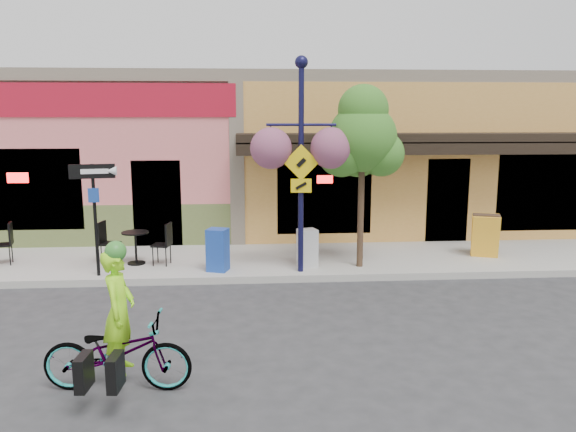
{
  "coord_description": "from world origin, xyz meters",
  "views": [
    {
      "loc": [
        -0.71,
        -10.58,
        3.43
      ],
      "look_at": [
        0.07,
        0.5,
        1.4
      ],
      "focal_mm": 35.0,
      "sensor_mm": 36.0,
      "label": 1
    }
  ],
  "objects_px": {
    "newspaper_box_blue": "(218,250)",
    "street_tree": "(362,176)",
    "building": "(271,151)",
    "cyclist_rider": "(120,331)",
    "bicycle": "(117,353)",
    "one_way_sign": "(95,221)",
    "newspaper_box_grey": "(307,248)",
    "lamp_post": "(301,167)"
  },
  "relations": [
    {
      "from": "cyclist_rider",
      "to": "newspaper_box_blue",
      "type": "height_order",
      "value": "cyclist_rider"
    },
    {
      "from": "building",
      "to": "one_way_sign",
      "type": "relative_size",
      "value": 7.92
    },
    {
      "from": "lamp_post",
      "to": "newspaper_box_blue",
      "type": "height_order",
      "value": "lamp_post"
    },
    {
      "from": "cyclist_rider",
      "to": "street_tree",
      "type": "distance_m",
      "value": 6.54
    },
    {
      "from": "street_tree",
      "to": "one_way_sign",
      "type": "bearing_deg",
      "value": -176.66
    },
    {
      "from": "bicycle",
      "to": "newspaper_box_grey",
      "type": "bearing_deg",
      "value": -25.72
    },
    {
      "from": "building",
      "to": "newspaper_box_grey",
      "type": "relative_size",
      "value": 22.18
    },
    {
      "from": "cyclist_rider",
      "to": "lamp_post",
      "type": "height_order",
      "value": "lamp_post"
    },
    {
      "from": "cyclist_rider",
      "to": "one_way_sign",
      "type": "relative_size",
      "value": 0.68
    },
    {
      "from": "lamp_post",
      "to": "one_way_sign",
      "type": "relative_size",
      "value": 1.93
    },
    {
      "from": "bicycle",
      "to": "street_tree",
      "type": "height_order",
      "value": "street_tree"
    },
    {
      "from": "bicycle",
      "to": "lamp_post",
      "type": "bearing_deg",
      "value": -26.07
    },
    {
      "from": "cyclist_rider",
      "to": "lamp_post",
      "type": "xyz_separation_m",
      "value": [
        2.69,
        4.7,
        1.58
      ]
    },
    {
      "from": "lamp_post",
      "to": "newspaper_box_blue",
      "type": "distance_m",
      "value": 2.48
    },
    {
      "from": "bicycle",
      "to": "lamp_post",
      "type": "distance_m",
      "value": 5.75
    },
    {
      "from": "bicycle",
      "to": "lamp_post",
      "type": "relative_size",
      "value": 0.42
    },
    {
      "from": "bicycle",
      "to": "one_way_sign",
      "type": "distance_m",
      "value": 4.96
    },
    {
      "from": "lamp_post",
      "to": "one_way_sign",
      "type": "xyz_separation_m",
      "value": [
        -4.18,
        -0.02,
        -1.06
      ]
    },
    {
      "from": "cyclist_rider",
      "to": "newspaper_box_grey",
      "type": "xyz_separation_m",
      "value": [
        2.87,
        5.08,
        -0.22
      ]
    },
    {
      "from": "bicycle",
      "to": "cyclist_rider",
      "type": "distance_m",
      "value": 0.3
    },
    {
      "from": "building",
      "to": "lamp_post",
      "type": "height_order",
      "value": "lamp_post"
    },
    {
      "from": "one_way_sign",
      "to": "street_tree",
      "type": "xyz_separation_m",
      "value": [
        5.5,
        0.32,
        0.82
      ]
    },
    {
      "from": "cyclist_rider",
      "to": "one_way_sign",
      "type": "distance_m",
      "value": 4.93
    },
    {
      "from": "lamp_post",
      "to": "street_tree",
      "type": "relative_size",
      "value": 1.12
    },
    {
      "from": "bicycle",
      "to": "one_way_sign",
      "type": "xyz_separation_m",
      "value": [
        -1.44,
        4.67,
        0.81
      ]
    },
    {
      "from": "newspaper_box_blue",
      "to": "bicycle",
      "type": "bearing_deg",
      "value": -82.92
    },
    {
      "from": "building",
      "to": "newspaper_box_blue",
      "type": "relative_size",
      "value": 20.14
    },
    {
      "from": "bicycle",
      "to": "newspaper_box_blue",
      "type": "distance_m",
      "value": 4.96
    },
    {
      "from": "newspaper_box_blue",
      "to": "newspaper_box_grey",
      "type": "xyz_separation_m",
      "value": [
        1.92,
        0.22,
        -0.04
      ]
    },
    {
      "from": "newspaper_box_blue",
      "to": "street_tree",
      "type": "xyz_separation_m",
      "value": [
        3.06,
        0.14,
        1.52
      ]
    },
    {
      "from": "lamp_post",
      "to": "bicycle",
      "type": "bearing_deg",
      "value": -117.06
    },
    {
      "from": "cyclist_rider",
      "to": "one_way_sign",
      "type": "xyz_separation_m",
      "value": [
        -1.49,
        4.67,
        0.52
      ]
    },
    {
      "from": "newspaper_box_blue",
      "to": "newspaper_box_grey",
      "type": "relative_size",
      "value": 1.1
    },
    {
      "from": "lamp_post",
      "to": "newspaper_box_blue",
      "type": "relative_size",
      "value": 4.9
    },
    {
      "from": "one_way_sign",
      "to": "newspaper_box_grey",
      "type": "distance_m",
      "value": 4.44
    },
    {
      "from": "building",
      "to": "cyclist_rider",
      "type": "relative_size",
      "value": 11.65
    },
    {
      "from": "cyclist_rider",
      "to": "street_tree",
      "type": "xyz_separation_m",
      "value": [
        4.0,
        4.99,
        1.34
      ]
    },
    {
      "from": "street_tree",
      "to": "cyclist_rider",
      "type": "bearing_deg",
      "value": -128.72
    },
    {
      "from": "one_way_sign",
      "to": "newspaper_box_grey",
      "type": "bearing_deg",
      "value": -4.69
    },
    {
      "from": "bicycle",
      "to": "lamp_post",
      "type": "xyz_separation_m",
      "value": [
        2.74,
        4.7,
        1.87
      ]
    },
    {
      "from": "newspaper_box_blue",
      "to": "cyclist_rider",
      "type": "bearing_deg",
      "value": -82.35
    },
    {
      "from": "building",
      "to": "newspaper_box_blue",
      "type": "bearing_deg",
      "value": -102.0
    }
  ]
}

